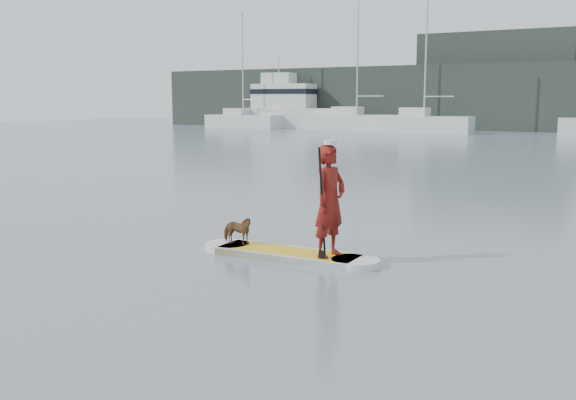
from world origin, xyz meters
The scene contains 11 objects.
ground centered at (0.00, 0.00, 0.00)m, with size 140.00×140.00×0.00m, color slate.
paddleboard centered at (-3.30, 0.20, 0.06)m, with size 3.30×0.81×0.12m.
paddler centered at (-2.52, 0.20, 1.04)m, with size 0.67×0.44×1.84m, color maroon.
white_cap centered at (-2.52, 0.20, 2.00)m, with size 0.22×0.22×0.07m, color silver.
dog centered at (-4.33, 0.21, 0.38)m, with size 0.28×0.61×0.51m, color brown.
paddle centered at (-2.55, -0.04, 0.80)m, with size 0.10×0.30×2.00m.
sailboat_a centered at (-32.37, 45.06, 0.78)m, with size 7.73×2.59×11.15m.
sailboat_b centered at (-20.36, 45.16, 0.92)m, with size 8.89×2.69×13.21m.
sailboat_c centered at (-13.71, 43.66, 0.84)m, with size 7.90×2.65×11.34m.
motor_yacht_b centered at (-28.70, 48.00, 2.02)m, with size 11.12×4.40×7.20m.
shore_building_west centered at (-10.00, 54.00, 4.50)m, with size 14.00×4.00×9.00m, color black.
Camera 1 is at (1.75, -9.25, 2.66)m, focal length 40.00 mm.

